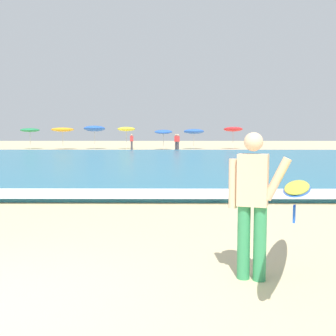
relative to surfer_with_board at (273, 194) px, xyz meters
name	(u,v)px	position (x,y,z in m)	size (l,w,h in m)	color
sea	(139,161)	(-3.07, 19.32, -0.96)	(120.00, 28.00, 0.14)	teal
surf_foam	(98,193)	(-3.07, 5.92, -0.88)	(120.00, 1.73, 0.01)	white
surfer_with_board	(273,194)	(0.00, 0.00, 0.00)	(1.30, 2.66, 1.73)	#338E56
beach_umbrella_0	(30,130)	(-16.03, 38.37, 0.95)	(1.97, 1.97, 2.19)	beige
beach_umbrella_1	(63,130)	(-12.24, 37.08, 0.99)	(2.29, 2.29, 2.24)	beige
beach_umbrella_2	(94,129)	(-9.23, 38.37, 1.10)	(2.24, 2.27, 2.50)	beige
beach_umbrella_3	(126,129)	(-5.89, 38.42, 1.05)	(1.86, 1.87, 2.32)	beige
beach_umbrella_4	(163,132)	(-1.96, 36.65, 0.76)	(1.80, 1.83, 2.06)	beige
beach_umbrella_5	(194,131)	(1.21, 38.51, 0.80)	(2.16, 2.18, 2.12)	beige
beach_umbrella_6	(233,129)	(5.38, 38.77, 1.04)	(2.01, 2.04, 2.39)	beige
beachgoer_near_row_left	(132,141)	(-5.17, 36.77, -0.18)	(0.32, 0.20, 1.58)	#383842
beachgoer_near_row_mid	(178,142)	(-0.51, 35.14, -0.18)	(0.32, 0.20, 1.58)	#383842
beachgoer_near_row_right	(176,142)	(-0.71, 35.28, -0.18)	(0.32, 0.20, 1.58)	#383842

